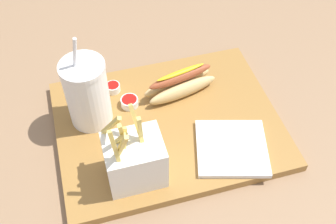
{
  "coord_description": "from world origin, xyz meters",
  "views": [
    {
      "loc": [
        0.15,
        0.52,
        0.69
      ],
      "look_at": [
        0.0,
        0.0,
        0.05
      ],
      "focal_mm": 44.27,
      "sensor_mm": 36.0,
      "label": 1
    }
  ],
  "objects": [
    {
      "name": "soda_cup",
      "position": [
        0.15,
        -0.05,
        0.1
      ],
      "size": [
        0.09,
        0.09,
        0.22
      ],
      "color": "white",
      "rests_on": "food_tray"
    },
    {
      "name": "fries_basket",
      "position": [
        0.09,
        0.11,
        0.07
      ],
      "size": [
        0.1,
        0.09,
        0.18
      ],
      "color": "white",
      "rests_on": "food_tray"
    },
    {
      "name": "hot_dog_1",
      "position": [
        -0.05,
        -0.07,
        0.05
      ],
      "size": [
        0.17,
        0.08,
        0.07
      ],
      "color": "#DBB775",
      "rests_on": "food_tray"
    },
    {
      "name": "food_tray",
      "position": [
        0.0,
        0.0,
        0.01
      ],
      "size": [
        0.46,
        0.35,
        0.02
      ],
      "primitive_type": "cube",
      "color": "olive",
      "rests_on": "ground_plane"
    },
    {
      "name": "ground_plane",
      "position": [
        0.0,
        0.0,
        -0.01
      ],
      "size": [
        2.4,
        2.4,
        0.02
      ],
      "primitive_type": "cube",
      "color": "#8C6B4C"
    },
    {
      "name": "napkin_stack",
      "position": [
        -0.1,
        0.1,
        0.02
      ],
      "size": [
        0.17,
        0.16,
        0.01
      ],
      "primitive_type": "cube",
      "rotation": [
        0.0,
        0.0,
        -0.27
      ],
      "color": "white",
      "rests_on": "food_tray"
    },
    {
      "name": "ketchup_cup_1",
      "position": [
        0.07,
        -0.07,
        0.03
      ],
      "size": [
        0.04,
        0.04,
        0.02
      ],
      "color": "white",
      "rests_on": "food_tray"
    },
    {
      "name": "ketchup_cup_2",
      "position": [
        0.09,
        -0.12,
        0.03
      ],
      "size": [
        0.03,
        0.03,
        0.02
      ],
      "color": "white",
      "rests_on": "food_tray"
    }
  ]
}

